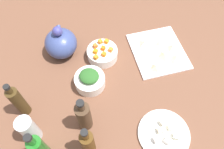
# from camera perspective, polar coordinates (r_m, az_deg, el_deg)

# --- Properties ---
(tabletop) EXTENTS (1.90, 1.90, 0.03)m
(tabletop) POSITION_cam_1_polar(r_m,az_deg,el_deg) (1.03, 0.00, -1.92)
(tabletop) COLOR brown
(tabletop) RESTS_ON ground
(cutting_board) EXTENTS (0.30, 0.27, 0.01)m
(cutting_board) POSITION_cam_1_polar(r_m,az_deg,el_deg) (1.13, 11.92, 5.93)
(cutting_board) COLOR white
(cutting_board) RESTS_ON tabletop
(plate_tofu) EXTENTS (0.21, 0.21, 0.01)m
(plate_tofu) POSITION_cam_1_polar(r_m,az_deg,el_deg) (0.93, 13.33, -14.82)
(plate_tofu) COLOR white
(plate_tofu) RESTS_ON tabletop
(bowl_greens) EXTENTS (0.14, 0.14, 0.05)m
(bowl_greens) POSITION_cam_1_polar(r_m,az_deg,el_deg) (0.99, -5.81, -1.48)
(bowl_greens) COLOR white
(bowl_greens) RESTS_ON tabletop
(bowl_carrots) EXTENTS (0.15, 0.15, 0.05)m
(bowl_carrots) POSITION_cam_1_polar(r_m,az_deg,el_deg) (1.07, -2.51, 5.46)
(bowl_carrots) COLOR white
(bowl_carrots) RESTS_ON tabletop
(teapot) EXTENTS (0.18, 0.15, 0.17)m
(teapot) POSITION_cam_1_polar(r_m,az_deg,el_deg) (1.09, -13.19, 8.03)
(teapot) COLOR #3B4A84
(teapot) RESTS_ON tabletop
(bottle_0) EXTENTS (0.05, 0.05, 0.21)m
(bottle_0) POSITION_cam_1_polar(r_m,az_deg,el_deg) (0.82, -6.34, -17.23)
(bottle_0) COLOR #513311
(bottle_0) RESTS_ON tabletop
(bottle_1) EXTENTS (0.05, 0.05, 0.24)m
(bottle_1) POSITION_cam_1_polar(r_m,az_deg,el_deg) (0.83, -18.09, -18.03)
(bottle_1) COLOR #1E6D1E
(bottle_1) RESTS_ON tabletop
(bottle_2) EXTENTS (0.06, 0.06, 0.21)m
(bottle_2) POSITION_cam_1_polar(r_m,az_deg,el_deg) (0.85, -7.35, -10.70)
(bottle_2) COLOR #483220
(bottle_2) RESTS_ON tabletop
(bottle_3) EXTENTS (0.05, 0.05, 0.21)m
(bottle_3) POSITION_cam_1_polar(r_m,az_deg,el_deg) (0.94, -23.17, -6.49)
(bottle_3) COLOR #443216
(bottle_3) RESTS_ON tabletop
(drinking_glass_1) EXTENTS (0.06, 0.06, 0.15)m
(drinking_glass_1) POSITION_cam_1_polar(r_m,az_deg,el_deg) (0.89, -20.79, -13.26)
(drinking_glass_1) COLOR white
(drinking_glass_1) RESTS_ON tabletop
(carrot_cube_0) EXTENTS (0.02, 0.02, 0.02)m
(carrot_cube_0) POSITION_cam_1_polar(r_m,az_deg,el_deg) (1.04, -2.31, 6.84)
(carrot_cube_0) COLOR orange
(carrot_cube_0) RESTS_ON bowl_carrots
(carrot_cube_1) EXTENTS (0.02, 0.02, 0.02)m
(carrot_cube_1) POSITION_cam_1_polar(r_m,az_deg,el_deg) (1.03, -4.35, 6.01)
(carrot_cube_1) COLOR orange
(carrot_cube_1) RESTS_ON bowl_carrots
(carrot_cube_2) EXTENTS (0.03, 0.03, 0.02)m
(carrot_cube_2) POSITION_cam_1_polar(r_m,az_deg,el_deg) (1.02, -2.14, 5.29)
(carrot_cube_2) COLOR orange
(carrot_cube_2) RESTS_ON bowl_carrots
(carrot_cube_3) EXTENTS (0.03, 0.03, 0.02)m
(carrot_cube_3) POSITION_cam_1_polar(r_m,az_deg,el_deg) (1.04, -0.35, 6.51)
(carrot_cube_3) COLOR orange
(carrot_cube_3) RESTS_ON bowl_carrots
(carrot_cube_4) EXTENTS (0.02, 0.02, 0.02)m
(carrot_cube_4) POSITION_cam_1_polar(r_m,az_deg,el_deg) (1.06, -4.40, 7.43)
(carrot_cube_4) COLOR orange
(carrot_cube_4) RESTS_ON bowl_carrots
(carrot_cube_5) EXTENTS (0.03, 0.03, 0.02)m
(carrot_cube_5) POSITION_cam_1_polar(r_m,az_deg,el_deg) (1.07, -1.46, 8.64)
(carrot_cube_5) COLOR orange
(carrot_cube_5) RESTS_ON bowl_carrots
(carrot_cube_6) EXTENTS (0.03, 0.03, 0.02)m
(carrot_cube_6) POSITION_cam_1_polar(r_m,az_deg,el_deg) (1.01, -4.22, 4.50)
(carrot_cube_6) COLOR orange
(carrot_cube_6) RESTS_ON bowl_carrots
(carrot_cube_7) EXTENTS (0.02, 0.02, 0.02)m
(carrot_cube_7) POSITION_cam_1_polar(r_m,az_deg,el_deg) (1.07, -3.09, 8.56)
(carrot_cube_7) COLOR orange
(carrot_cube_7) RESTS_ON bowl_carrots
(chopped_greens_mound) EXTENTS (0.12, 0.12, 0.03)m
(chopped_greens_mound) POSITION_cam_1_polar(r_m,az_deg,el_deg) (0.95, -6.03, -0.16)
(chopped_greens_mound) COLOR #2C6326
(chopped_greens_mound) RESTS_ON bowl_greens
(tofu_cube_0) EXTENTS (0.02, 0.02, 0.02)m
(tofu_cube_0) POSITION_cam_1_polar(r_m,az_deg,el_deg) (0.93, 15.09, -13.24)
(tofu_cube_0) COLOR white
(tofu_cube_0) RESTS_ON plate_tofu
(tofu_cube_1) EXTENTS (0.02, 0.02, 0.02)m
(tofu_cube_1) POSITION_cam_1_polar(r_m,az_deg,el_deg) (0.91, 12.45, -14.07)
(tofu_cube_1) COLOR #F9EECA
(tofu_cube_1) RESTS_ON plate_tofu
(tofu_cube_2) EXTENTS (0.03, 0.03, 0.02)m
(tofu_cube_2) POSITION_cam_1_polar(r_m,az_deg,el_deg) (0.91, 14.26, -16.44)
(tofu_cube_2) COLOR white
(tofu_cube_2) RESTS_ON plate_tofu
(tofu_cube_3) EXTENTS (0.03, 0.03, 0.02)m
(tofu_cube_3) POSITION_cam_1_polar(r_m,az_deg,el_deg) (0.92, 13.09, -12.13)
(tofu_cube_3) COLOR white
(tofu_cube_3) RESTS_ON plate_tofu
(tofu_cube_4) EXTENTS (0.03, 0.03, 0.02)m
(tofu_cube_4) POSITION_cam_1_polar(r_m,az_deg,el_deg) (0.90, 11.49, -16.36)
(tofu_cube_4) COLOR white
(tofu_cube_4) RESTS_ON plate_tofu
(tofu_cube_5) EXTENTS (0.03, 0.03, 0.02)m
(tofu_cube_5) POSITION_cam_1_polar(r_m,az_deg,el_deg) (0.92, 16.30, -15.26)
(tofu_cube_5) COLOR silver
(tofu_cube_5) RESTS_ON plate_tofu
(dumpling_0) EXTENTS (0.05, 0.05, 0.03)m
(dumpling_0) POSITION_cam_1_polar(r_m,az_deg,el_deg) (1.09, 13.43, 4.89)
(dumpling_0) COLOR beige
(dumpling_0) RESTS_ON cutting_board
(dumpling_1) EXTENTS (0.07, 0.07, 0.03)m
(dumpling_1) POSITION_cam_1_polar(r_m,az_deg,el_deg) (1.12, 8.51, 8.16)
(dumpling_1) COLOR beige
(dumpling_1) RESTS_ON cutting_board
(dumpling_2) EXTENTS (0.06, 0.06, 0.02)m
(dumpling_2) POSITION_cam_1_polar(r_m,az_deg,el_deg) (1.13, 12.47, 7.39)
(dumpling_2) COLOR beige
(dumpling_2) RESTS_ON cutting_board
(dumpling_3) EXTENTS (0.06, 0.06, 0.03)m
(dumpling_3) POSITION_cam_1_polar(r_m,az_deg,el_deg) (1.13, 15.42, 6.97)
(dumpling_3) COLOR beige
(dumpling_3) RESTS_ON cutting_board
(dumpling_4) EXTENTS (0.05, 0.05, 0.03)m
(dumpling_4) POSITION_cam_1_polar(r_m,az_deg,el_deg) (1.04, 11.23, 1.99)
(dumpling_4) COLOR beige
(dumpling_4) RESTS_ON cutting_board
(dumpling_5) EXTENTS (0.08, 0.08, 0.03)m
(dumpling_5) POSITION_cam_1_polar(r_m,az_deg,el_deg) (1.10, 16.39, 4.19)
(dumpling_5) COLOR beige
(dumpling_5) RESTS_ON cutting_board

